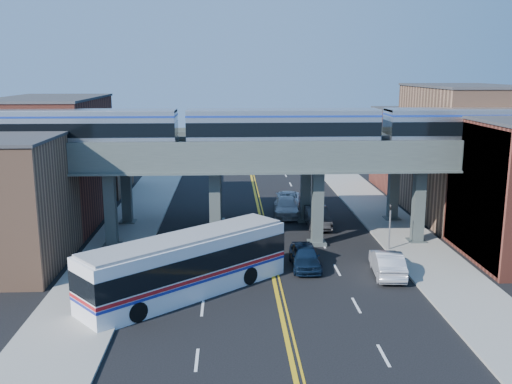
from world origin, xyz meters
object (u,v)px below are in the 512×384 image
transit_train (283,129)px  traffic_signal (390,222)px  transit_bus (187,265)px  car_lane_c (288,199)px  stop_sign (275,242)px  car_lane_d (286,207)px  car_lane_b (317,217)px  car_parked_curb (387,263)px  car_lane_a (305,256)px

transit_train → traffic_signal: (7.99, -2.00, -6.87)m
transit_bus → car_lane_c: transit_bus is taller
traffic_signal → car_lane_c: (-6.17, 14.88, -1.60)m
stop_sign → traffic_signal: 9.41m
car_lane_c → car_lane_d: bearing=-90.3°
stop_sign → car_lane_b: stop_sign is taller
car_lane_b → car_lane_d: (-2.24, 4.15, -0.05)m
stop_sign → traffic_signal: size_ratio=0.64×
car_lane_c → car_parked_curb: car_parked_curb is taller
stop_sign → car_lane_b: 11.14m
stop_sign → car_lane_a: size_ratio=0.54×
transit_train → car_parked_curb: (6.45, -7.09, -8.32)m
stop_sign → transit_bus: 7.47m
car_lane_a → transit_bus: bearing=-150.4°
traffic_signal → car_lane_b: bearing=121.8°
stop_sign → car_lane_d: (2.22, 14.32, -0.94)m
stop_sign → transit_train: bearing=79.7°
transit_train → car_lane_c: size_ratio=8.83×
car_lane_b → car_lane_c: size_ratio=1.04×
car_parked_curb → transit_bus: bearing=17.2°
car_lane_c → car_lane_d: size_ratio=0.90×
traffic_signal → car_lane_d: traffic_signal is taller
traffic_signal → car_lane_b: 8.55m
transit_train → stop_sign: 8.99m
car_lane_b → car_parked_curb: 12.60m
transit_train → car_lane_b: 10.40m
car_lane_c → car_parked_curb: size_ratio=0.99×
transit_train → car_lane_b: size_ratio=8.49×
traffic_signal → transit_bus: traffic_signal is taller
transit_train → car_lane_a: (1.14, -5.33, -8.35)m
transit_bus → car_lane_c: bearing=29.3°
traffic_signal → car_lane_a: bearing=-154.1°
car_lane_b → car_parked_curb: size_ratio=1.03×
stop_sign → car_lane_c: size_ratio=0.52×
traffic_signal → car_parked_curb: traffic_signal is taller
car_lane_a → stop_sign: bearing=171.2°
car_lane_b → car_lane_c: car_lane_b is taller
car_lane_d → car_lane_c: bearing=85.6°
stop_sign → traffic_signal: traffic_signal is taller
car_parked_curb → stop_sign: bearing=-9.9°
car_lane_a → car_lane_d: size_ratio=0.86×
transit_bus → car_lane_a: (7.83, 4.39, -1.00)m
car_lane_b → car_lane_d: bearing=116.3°
car_lane_d → car_parked_curb: 17.20m
car_lane_b → car_lane_d: 4.72m
car_lane_a → car_lane_c: car_lane_a is taller
stop_sign → car_lane_d: stop_sign is taller
car_lane_c → car_lane_b: bearing=-69.4°
transit_train → car_lane_a: 9.97m
transit_bus → car_parked_curb: (13.15, 2.62, -0.98)m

